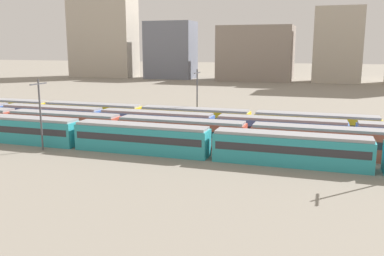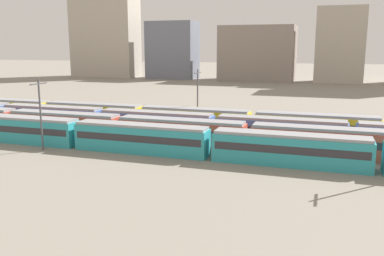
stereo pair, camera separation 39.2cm
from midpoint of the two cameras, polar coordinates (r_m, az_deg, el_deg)
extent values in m
plane|color=gray|center=(77.02, -24.68, -0.01)|extent=(600.00, 600.00, 0.00)
cube|color=teal|center=(64.25, -22.67, -0.35)|extent=(18.00, 3.00, 3.40)
cube|color=#2D2D33|center=(64.17, -22.70, 0.01)|extent=(17.20, 3.06, 0.90)
cube|color=#939399|center=(63.93, -22.80, 1.30)|extent=(17.60, 2.70, 0.35)
cube|color=teal|center=(54.04, -7.20, -1.60)|extent=(18.00, 3.00, 3.40)
cube|color=#2D2D33|center=(53.95, -7.21, -1.18)|extent=(17.20, 3.06, 0.90)
cube|color=#939399|center=(53.66, -7.25, 0.35)|extent=(17.60, 2.70, 0.35)
cube|color=teal|center=(49.27, 13.18, -3.06)|extent=(18.00, 3.00, 3.40)
cube|color=#2D2D33|center=(49.18, 13.20, -2.60)|extent=(17.20, 3.06, 0.90)
cube|color=#939399|center=(48.86, 13.27, -0.92)|extent=(17.60, 2.70, 0.35)
cube|color=#BC4C38|center=(66.05, -17.35, 0.31)|extent=(18.00, 3.00, 3.40)
cube|color=#2D2D33|center=(65.98, -17.37, 0.65)|extent=(17.20, 3.06, 0.90)
cube|color=#939399|center=(65.74, -17.45, 1.91)|extent=(17.60, 2.70, 0.35)
cube|color=#BC4C38|center=(57.38, -1.71, -0.77)|extent=(18.00, 3.00, 3.40)
cube|color=#2D2D33|center=(57.30, -1.71, -0.37)|extent=(17.20, 3.06, 0.90)
cube|color=#939399|center=(57.03, -1.72, 1.08)|extent=(17.60, 2.70, 0.35)
cube|color=#BC4C38|center=(54.20, 17.49, -2.00)|extent=(18.00, 3.00, 3.40)
cube|color=#2D2D33|center=(54.12, 17.51, -1.57)|extent=(17.20, 3.06, 0.90)
cube|color=#939399|center=(53.82, 17.60, -0.05)|extent=(17.60, 2.70, 0.35)
cube|color=#4C70BC|center=(73.62, -18.80, 1.29)|extent=(18.00, 3.00, 3.40)
cube|color=#2D2D33|center=(73.55, -18.82, 1.60)|extent=(17.20, 3.06, 0.90)
cube|color=#939399|center=(73.34, -18.89, 2.73)|extent=(17.60, 2.70, 0.35)
cube|color=#4C70BC|center=(64.24, -5.11, 0.48)|extent=(18.00, 3.00, 3.40)
cube|color=#2D2D33|center=(64.17, -5.12, 0.84)|extent=(17.20, 3.06, 0.90)
cube|color=#939399|center=(63.92, -5.14, 2.13)|extent=(17.60, 2.70, 0.35)
cube|color=#4C70BC|center=(59.57, 11.88, -0.56)|extent=(18.00, 3.00, 3.40)
cube|color=#2D2D33|center=(59.50, 11.90, -0.17)|extent=(17.20, 3.06, 0.90)
cube|color=#939399|center=(59.23, 11.95, 1.22)|extent=(17.60, 2.70, 0.35)
cube|color=yellow|center=(86.62, -24.38, 2.29)|extent=(18.00, 3.00, 3.40)
cube|color=#2D2D33|center=(86.57, -24.41, 2.56)|extent=(17.20, 3.06, 0.90)
cube|color=#939399|center=(86.39, -24.48, 3.52)|extent=(17.60, 2.70, 0.35)
cube|color=yellow|center=(75.30, -13.64, 1.78)|extent=(18.00, 3.00, 3.40)
cube|color=#2D2D33|center=(75.24, -13.65, 2.09)|extent=(17.20, 3.06, 0.90)
cube|color=#939399|center=(75.03, -13.70, 3.20)|extent=(17.60, 2.70, 0.35)
cube|color=yellow|center=(67.47, 0.21, 1.04)|extent=(18.00, 3.00, 3.40)
cube|color=#2D2D33|center=(67.40, 0.21, 1.38)|extent=(17.20, 3.06, 0.90)
cube|color=#939399|center=(67.16, 0.21, 2.61)|extent=(17.60, 2.70, 0.35)
cube|color=yellow|center=(64.40, 16.45, 0.09)|extent=(18.00, 3.00, 3.40)
cube|color=#2D2D33|center=(64.33, 16.47, 0.45)|extent=(17.20, 3.06, 0.90)
cube|color=#939399|center=(64.09, 16.54, 1.74)|extent=(17.60, 2.70, 0.35)
cylinder|color=#4C4C51|center=(57.83, -20.31, 1.66)|extent=(0.24, 0.24, 9.41)
cube|color=#47474C|center=(57.35, -20.59, 5.71)|extent=(0.16, 3.20, 0.16)
cylinder|color=#4C4C51|center=(69.68, 0.55, 4.05)|extent=(0.24, 0.24, 9.86)
cube|color=#47474C|center=(69.28, 0.56, 7.60)|extent=(0.16, 3.20, 0.16)
cube|color=#B2A899|center=(195.52, -12.29, 14.77)|extent=(29.61, 12.80, 53.47)
cube|color=slate|center=(181.17, -3.02, 10.65)|extent=(20.47, 13.13, 24.07)
cube|color=gray|center=(171.59, 8.73, 10.12)|extent=(29.19, 19.14, 21.69)
cube|color=#B2A899|center=(169.36, 19.35, 10.71)|extent=(17.54, 13.91, 28.14)
camera|label=1|loc=(0.20, -90.19, -0.04)|focal=38.73mm
camera|label=2|loc=(0.20, 89.81, 0.04)|focal=38.73mm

